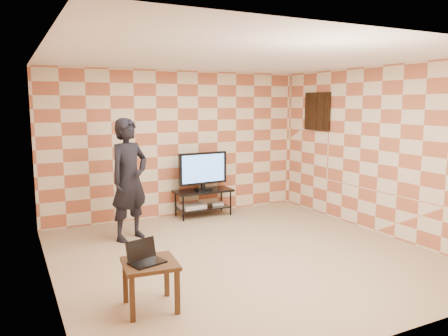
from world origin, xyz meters
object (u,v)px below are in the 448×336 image
at_px(tv, 203,169).
at_px(side_table, 150,270).
at_px(person, 129,180).
at_px(tv_stand, 203,197).

height_order(tv, side_table, tv).
bearing_deg(tv, person, -153.90).
xyz_separation_m(tv, person, (-1.59, -0.78, 0.05)).
bearing_deg(person, tv_stand, -0.52).
height_order(side_table, person, person).
height_order(tv_stand, side_table, same).
distance_m(side_table, person, 2.50).
distance_m(tv, person, 1.77).
relative_size(tv_stand, side_table, 1.86).
relative_size(tv, person, 0.52).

